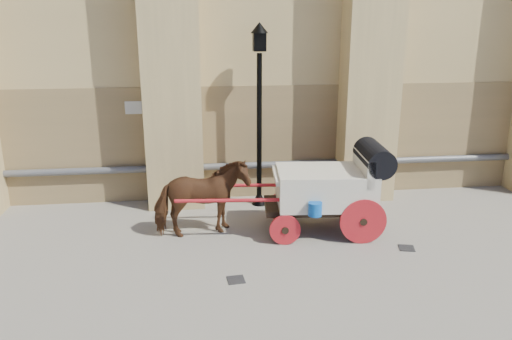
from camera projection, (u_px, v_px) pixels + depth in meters
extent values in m
plane|color=gray|center=(224.00, 266.00, 9.74)|extent=(90.00, 90.00, 0.00)
cube|color=olive|center=(288.00, 140.00, 13.49)|extent=(44.00, 0.35, 3.00)
cylinder|color=#59595B|center=(289.00, 164.00, 13.40)|extent=(42.00, 0.18, 0.18)
cube|color=beige|center=(134.00, 108.00, 12.56)|extent=(0.42, 0.04, 0.32)
imported|color=#5C321A|center=(202.00, 199.00, 10.92)|extent=(2.18, 1.32, 1.72)
cube|color=black|center=(319.00, 206.00, 11.21)|extent=(2.53, 1.32, 0.13)
cube|color=beige|center=(325.00, 187.00, 11.09)|extent=(2.22, 1.56, 0.78)
cube|color=beige|center=(363.00, 167.00, 10.99)|extent=(0.28, 1.40, 0.61)
cube|color=beige|center=(283.00, 175.00, 10.98)|extent=(0.49, 1.25, 0.11)
cylinder|color=black|center=(374.00, 157.00, 10.93)|extent=(0.74, 1.44, 0.62)
cylinder|color=red|center=(363.00, 221.00, 10.61)|extent=(1.00, 0.15, 1.00)
cylinder|color=red|center=(349.00, 199.00, 11.93)|extent=(1.00, 0.15, 1.00)
cylinder|color=red|center=(285.00, 230.00, 10.60)|extent=(0.67, 0.12, 0.67)
cylinder|color=red|center=(280.00, 207.00, 11.92)|extent=(0.67, 0.12, 0.67)
cylinder|color=red|center=(238.00, 200.00, 10.57)|extent=(2.67, 0.30, 0.08)
cylinder|color=red|center=(238.00, 185.00, 11.53)|extent=(2.67, 0.30, 0.08)
cylinder|color=#0C55B8|center=(315.00, 209.00, 10.40)|extent=(0.29, 0.29, 0.29)
cylinder|color=black|center=(259.00, 132.00, 12.49)|extent=(0.13, 0.13, 3.86)
cone|color=black|center=(259.00, 197.00, 12.99)|extent=(0.39, 0.39, 0.39)
cube|color=black|center=(259.00, 42.00, 11.86)|extent=(0.30, 0.30, 0.45)
cone|color=black|center=(259.00, 28.00, 11.77)|extent=(0.43, 0.43, 0.26)
cube|color=black|center=(236.00, 280.00, 9.22)|extent=(0.35, 0.35, 0.01)
cube|color=black|center=(407.00, 248.00, 10.51)|extent=(0.39, 0.39, 0.01)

